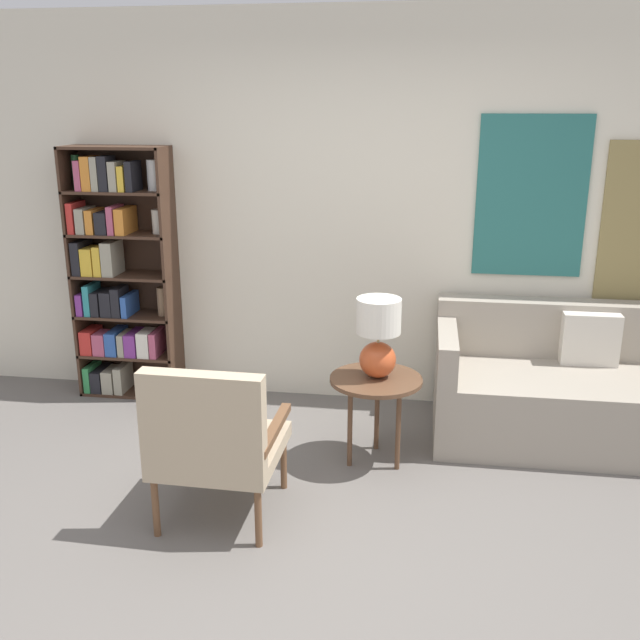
{
  "coord_description": "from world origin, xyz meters",
  "views": [
    {
      "loc": [
        0.43,
        -2.87,
        2.08
      ],
      "look_at": [
        -0.15,
        0.97,
        0.9
      ],
      "focal_mm": 40.0,
      "sensor_mm": 36.0,
      "label": 1
    }
  ],
  "objects_px": {
    "bookshelf": "(117,275)",
    "armchair": "(213,438)",
    "table_lamp": "(378,334)",
    "side_table": "(376,386)",
    "couch": "(589,392)"
  },
  "relations": [
    {
      "from": "armchair",
      "to": "couch",
      "type": "bearing_deg",
      "value": 32.46
    },
    {
      "from": "armchair",
      "to": "table_lamp",
      "type": "relative_size",
      "value": 1.85
    },
    {
      "from": "bookshelf",
      "to": "side_table",
      "type": "relative_size",
      "value": 3.31
    },
    {
      "from": "bookshelf",
      "to": "armchair",
      "type": "distance_m",
      "value": 2.03
    },
    {
      "from": "bookshelf",
      "to": "table_lamp",
      "type": "distance_m",
      "value": 2.1
    },
    {
      "from": "armchair",
      "to": "table_lamp",
      "type": "xyz_separation_m",
      "value": [
        0.76,
        0.81,
        0.32
      ]
    },
    {
      "from": "bookshelf",
      "to": "armchair",
      "type": "height_order",
      "value": "bookshelf"
    },
    {
      "from": "couch",
      "to": "side_table",
      "type": "bearing_deg",
      "value": -158.29
    },
    {
      "from": "armchair",
      "to": "table_lamp",
      "type": "height_order",
      "value": "table_lamp"
    },
    {
      "from": "armchair",
      "to": "side_table",
      "type": "xyz_separation_m",
      "value": [
        0.75,
        0.8,
        -0.0
      ]
    },
    {
      "from": "bookshelf",
      "to": "table_lamp",
      "type": "bearing_deg",
      "value": -22.22
    },
    {
      "from": "bookshelf",
      "to": "armchair",
      "type": "bearing_deg",
      "value": -53.65
    },
    {
      "from": "armchair",
      "to": "couch",
      "type": "distance_m",
      "value": 2.48
    },
    {
      "from": "couch",
      "to": "table_lamp",
      "type": "xyz_separation_m",
      "value": [
        -1.33,
        -0.51,
        0.49
      ]
    },
    {
      "from": "bookshelf",
      "to": "table_lamp",
      "type": "relative_size",
      "value": 3.78
    }
  ]
}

